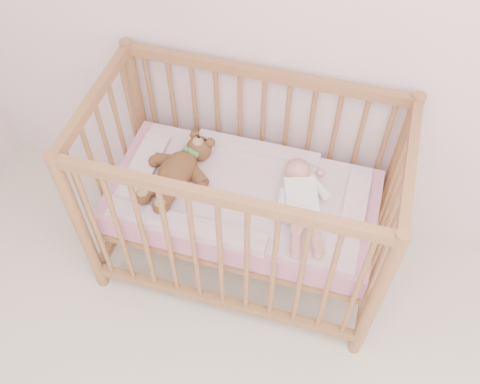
% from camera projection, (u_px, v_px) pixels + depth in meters
% --- Properties ---
extents(wall_back, '(4.00, 0.02, 2.70)m').
position_uv_depth(wall_back, '(388.00, 3.00, 1.96)').
color(wall_back, white).
rests_on(wall_back, floor).
extents(crib, '(1.36, 0.76, 1.00)m').
position_uv_depth(crib, '(243.00, 200.00, 2.47)').
color(crib, '#9D6542').
rests_on(crib, floor).
extents(mattress, '(1.22, 0.62, 0.13)m').
position_uv_depth(mattress, '(243.00, 202.00, 2.48)').
color(mattress, pink).
rests_on(mattress, crib).
extents(blanket, '(1.10, 0.58, 0.06)m').
position_uv_depth(blanket, '(243.00, 192.00, 2.42)').
color(blanket, pink).
rests_on(blanket, mattress).
extents(baby, '(0.40, 0.58, 0.13)m').
position_uv_depth(baby, '(301.00, 198.00, 2.31)').
color(baby, white).
rests_on(baby, blanket).
extents(teddy_bear, '(0.47, 0.56, 0.13)m').
position_uv_depth(teddy_bear, '(177.00, 169.00, 2.40)').
color(teddy_bear, brown).
rests_on(teddy_bear, blanket).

